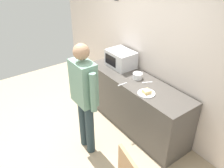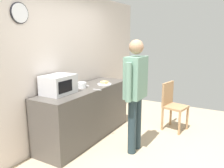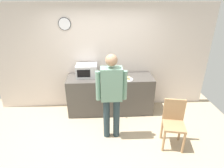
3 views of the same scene
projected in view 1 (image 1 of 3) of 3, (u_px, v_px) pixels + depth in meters
name	position (u px, v px, depth m)	size (l,w,h in m)	color
ground_plane	(71.00, 148.00, 3.81)	(6.00, 6.00, 0.00)	tan
back_wall	(149.00, 51.00, 3.96)	(5.40, 0.13, 2.60)	silver
kitchen_counter	(136.00, 103.00, 4.07)	(2.07, 0.62, 0.93)	#4C4742
microwave	(121.00, 59.00, 4.20)	(0.50, 0.39, 0.30)	silver
sandwich_plate	(146.00, 93.00, 3.48)	(0.26, 0.26, 0.07)	white
salad_bowl	(138.00, 76.00, 3.86)	(0.16, 0.16, 0.10)	white
fork_utensil	(147.00, 82.00, 3.77)	(0.17, 0.02, 0.01)	silver
spoon_utensil	(122.00, 84.00, 3.72)	(0.17, 0.02, 0.01)	silver
person_standing	(84.00, 93.00, 3.30)	(0.59, 0.24, 1.78)	#23353C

